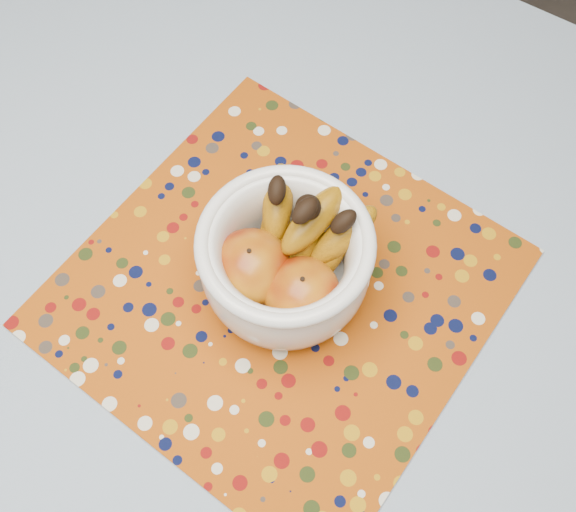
{
  "coord_description": "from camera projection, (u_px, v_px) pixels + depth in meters",
  "views": [
    {
      "loc": [
        0.22,
        -0.18,
        1.48
      ],
      "look_at": [
        0.04,
        0.09,
        0.83
      ],
      "focal_mm": 42.0,
      "sensor_mm": 36.0,
      "label": 1
    }
  ],
  "objects": [
    {
      "name": "table",
      "position": [
        219.0,
        347.0,
        0.85
      ],
      "size": [
        1.2,
        1.2,
        0.75
      ],
      "color": "brown",
      "rests_on": "ground"
    },
    {
      "name": "tablecloth",
      "position": [
        213.0,
        325.0,
        0.77
      ],
      "size": [
        1.32,
        1.32,
        0.01
      ],
      "primitive_type": "cube",
      "color": "slate",
      "rests_on": "table"
    },
    {
      "name": "placemat",
      "position": [
        281.0,
        288.0,
        0.79
      ],
      "size": [
        0.48,
        0.48,
        0.0
      ],
      "primitive_type": "cube",
      "rotation": [
        0.0,
        0.0,
        -0.05
      ],
      "color": "#9B4008",
      "rests_on": "tablecloth"
    },
    {
      "name": "fruit_bowl",
      "position": [
        290.0,
        255.0,
        0.73
      ],
      "size": [
        0.2,
        0.2,
        0.15
      ],
      "color": "white",
      "rests_on": "placemat"
    }
  ]
}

